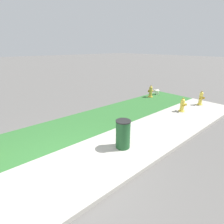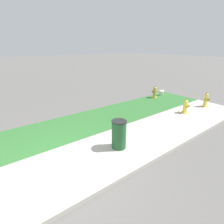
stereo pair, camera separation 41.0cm
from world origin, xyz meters
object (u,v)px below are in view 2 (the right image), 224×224
small_white_dog (161,92)px  trash_bin (119,134)px  fire_hydrant_far_end (155,92)px  fire_hydrant_by_grass_verge (206,100)px  fire_hydrant_mid_block (185,106)px

small_white_dog → trash_bin: (-6.20, -3.16, 0.22)m
small_white_dog → trash_bin: size_ratio=0.53×
fire_hydrant_far_end → fire_hydrant_by_grass_verge: bearing=-54.3°
fire_hydrant_by_grass_verge → small_white_dog: fire_hydrant_by_grass_verge is taller
fire_hydrant_mid_block → fire_hydrant_by_grass_verge: fire_hydrant_by_grass_verge is taller
fire_hydrant_mid_block → small_white_dog: 3.24m
fire_hydrant_mid_block → fire_hydrant_by_grass_verge: bearing=126.5°
fire_hydrant_mid_block → fire_hydrant_far_end: 2.78m
trash_bin → fire_hydrant_far_end: bearing=29.5°
fire_hydrant_far_end → small_white_dog: bearing=28.1°
trash_bin → small_white_dog: bearing=27.0°
fire_hydrant_by_grass_verge → trash_bin: trash_bin is taller
fire_hydrant_mid_block → fire_hydrant_far_end: bearing=-158.8°
small_white_dog → fire_hydrant_far_end: bearing=17.6°
fire_hydrant_by_grass_verge → trash_bin: 6.16m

